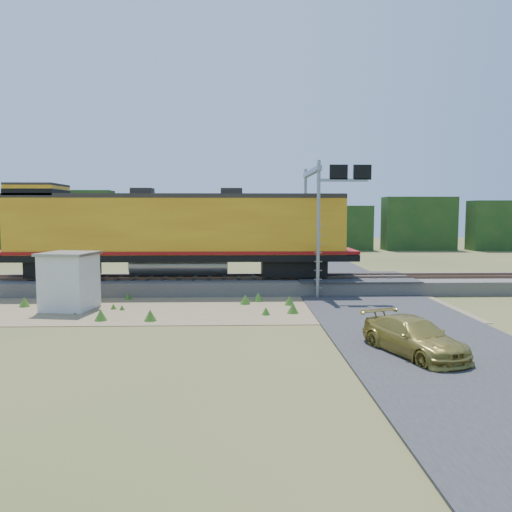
{
  "coord_description": "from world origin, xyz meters",
  "views": [
    {
      "loc": [
        0.12,
        -24.31,
        4.79
      ],
      "look_at": [
        0.96,
        3.0,
        2.4
      ],
      "focal_mm": 35.0,
      "sensor_mm": 36.0,
      "label": 1
    }
  ],
  "objects_px": {
    "locomotive": "(174,231)",
    "shed": "(69,281)",
    "signal_gantry": "(320,197)",
    "car": "(414,337)"
  },
  "relations": [
    {
      "from": "shed",
      "to": "signal_gantry",
      "type": "bearing_deg",
      "value": 31.04
    },
    {
      "from": "locomotive",
      "to": "car",
      "type": "height_order",
      "value": "locomotive"
    },
    {
      "from": "locomotive",
      "to": "shed",
      "type": "distance_m",
      "value": 7.57
    },
    {
      "from": "locomotive",
      "to": "signal_gantry",
      "type": "bearing_deg",
      "value": -4.46
    },
    {
      "from": "shed",
      "to": "car",
      "type": "height_order",
      "value": "shed"
    },
    {
      "from": "shed",
      "to": "signal_gantry",
      "type": "height_order",
      "value": "signal_gantry"
    },
    {
      "from": "locomotive",
      "to": "shed",
      "type": "relative_size",
      "value": 7.52
    },
    {
      "from": "shed",
      "to": "signal_gantry",
      "type": "relative_size",
      "value": 0.37
    },
    {
      "from": "signal_gantry",
      "to": "car",
      "type": "relative_size",
      "value": 1.78
    },
    {
      "from": "locomotive",
      "to": "signal_gantry",
      "type": "height_order",
      "value": "signal_gantry"
    }
  ]
}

